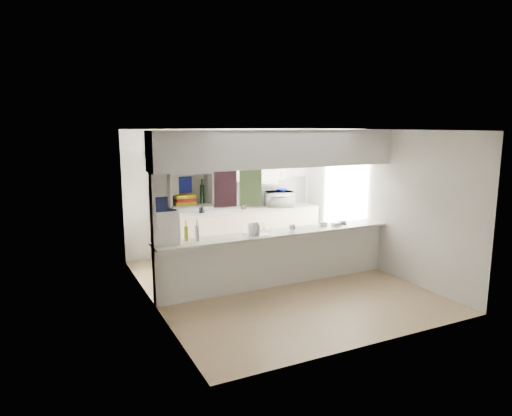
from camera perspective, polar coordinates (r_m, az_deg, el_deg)
floor at (r=7.88m, az=2.71°, el=-9.53°), size 4.80×4.80×0.00m
ceiling at (r=7.41m, az=2.88°, el=9.73°), size 4.80×4.80×0.00m
wall_back at (r=9.68m, az=-4.02°, el=2.14°), size 4.20×0.00×4.20m
wall_left at (r=6.80m, az=-12.94°, el=-1.60°), size 0.00×4.80×4.80m
wall_right at (r=8.73m, az=15.00°, el=0.91°), size 0.00×4.80×4.80m
servery_partition at (r=7.40m, az=1.64°, el=2.43°), size 4.20×0.50×2.60m
cubby_shelf at (r=6.81m, az=-8.59°, el=2.06°), size 0.65×0.35×0.50m
kitchen_run at (r=9.59m, az=-2.51°, el=-0.81°), size 3.60×0.63×2.24m
microwave at (r=9.98m, az=2.96°, el=1.14°), size 0.68×0.55×0.33m
bowl at (r=9.95m, az=3.21°, el=2.24°), size 0.24×0.24×0.06m
dish_rack at (r=7.40m, az=0.01°, el=-2.73°), size 0.41×0.32×0.21m
cup at (r=7.67m, az=4.54°, el=-2.46°), size 0.14×0.14×0.09m
wine_bottles at (r=7.05m, az=-8.54°, el=-3.20°), size 0.37×0.15×0.33m
plastic_tubs at (r=8.22m, az=9.52°, el=-1.92°), size 0.54×0.22×0.07m
utensil_jar at (r=9.30m, az=-6.81°, el=-0.14°), size 0.11×0.11×0.16m
knife_block at (r=9.66m, az=-1.59°, el=0.40°), size 0.10×0.09×0.18m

